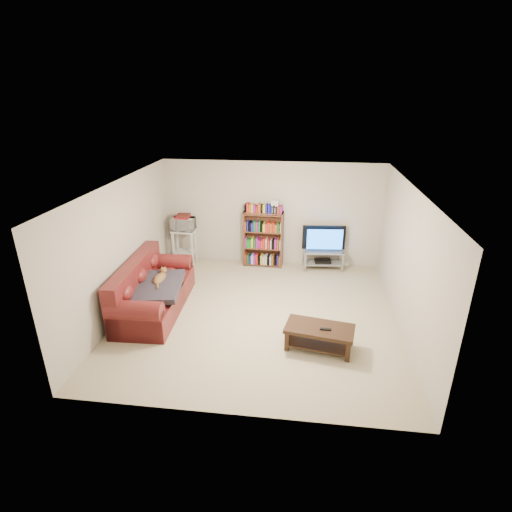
# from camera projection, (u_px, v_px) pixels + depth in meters

# --- Properties ---
(floor) EXTENTS (5.00, 5.00, 0.00)m
(floor) POSITION_uv_depth(u_px,v_px,m) (259.00, 314.00, 7.39)
(floor) COLOR beige
(floor) RESTS_ON ground
(ceiling) EXTENTS (5.00, 5.00, 0.00)m
(ceiling) POSITION_uv_depth(u_px,v_px,m) (259.00, 186.00, 6.47)
(ceiling) COLOR white
(ceiling) RESTS_ON ground
(wall_back) EXTENTS (5.00, 0.00, 5.00)m
(wall_back) POSITION_uv_depth(u_px,v_px,m) (272.00, 214.00, 9.22)
(wall_back) COLOR beige
(wall_back) RESTS_ON ground
(wall_front) EXTENTS (5.00, 0.00, 5.00)m
(wall_front) POSITION_uv_depth(u_px,v_px,m) (233.00, 335.00, 4.64)
(wall_front) COLOR beige
(wall_front) RESTS_ON ground
(wall_left) EXTENTS (0.00, 5.00, 5.00)m
(wall_left) POSITION_uv_depth(u_px,v_px,m) (122.00, 248.00, 7.21)
(wall_left) COLOR beige
(wall_left) RESTS_ON ground
(wall_right) EXTENTS (0.00, 5.00, 5.00)m
(wall_right) POSITION_uv_depth(u_px,v_px,m) (408.00, 261.00, 6.64)
(wall_right) COLOR beige
(wall_right) RESTS_ON ground
(sofa) EXTENTS (1.06, 2.28, 0.96)m
(sofa) POSITION_uv_depth(u_px,v_px,m) (150.00, 293.00, 7.45)
(sofa) COLOR maroon
(sofa) RESTS_ON floor
(blanket) EXTENTS (1.00, 1.22, 0.19)m
(blanket) POSITION_uv_depth(u_px,v_px,m) (157.00, 286.00, 7.20)
(blanket) COLOR #2F2A35
(blanket) RESTS_ON sofa
(cat) EXTENTS (0.27, 0.62, 0.18)m
(cat) POSITION_uv_depth(u_px,v_px,m) (160.00, 279.00, 7.37)
(cat) COLOR brown
(cat) RESTS_ON sofa
(coffee_table) EXTENTS (1.15, 0.71, 0.39)m
(coffee_table) POSITION_uv_depth(u_px,v_px,m) (319.00, 334.00, 6.32)
(coffee_table) COLOR black
(coffee_table) RESTS_ON floor
(remote) EXTENTS (0.18, 0.05, 0.02)m
(remote) POSITION_uv_depth(u_px,v_px,m) (326.00, 329.00, 6.20)
(remote) COLOR black
(remote) RESTS_ON coffee_table
(tv_stand) EXTENTS (0.94, 0.48, 0.45)m
(tv_stand) POSITION_uv_depth(u_px,v_px,m) (323.00, 256.00, 9.17)
(tv_stand) COLOR #999EA3
(tv_stand) RESTS_ON floor
(television) EXTENTS (0.98, 0.21, 0.56)m
(television) POSITION_uv_depth(u_px,v_px,m) (324.00, 239.00, 9.01)
(television) COLOR black
(television) RESTS_ON tv_stand
(dvd_player) EXTENTS (0.38, 0.28, 0.06)m
(dvd_player) POSITION_uv_depth(u_px,v_px,m) (323.00, 261.00, 9.22)
(dvd_player) COLOR black
(dvd_player) RESTS_ON tv_stand
(bookshelf) EXTENTS (0.92, 0.31, 1.31)m
(bookshelf) POSITION_uv_depth(u_px,v_px,m) (263.00, 238.00, 9.22)
(bookshelf) COLOR #562F1D
(bookshelf) RESTS_ON floor
(shelf_clutter) EXTENTS (0.67, 0.21, 0.28)m
(shelf_clutter) POSITION_uv_depth(u_px,v_px,m) (268.00, 207.00, 8.93)
(shelf_clutter) COLOR silver
(shelf_clutter) RESTS_ON bookshelf
(microwave_stand) EXTENTS (0.53, 0.39, 0.84)m
(microwave_stand) POSITION_uv_depth(u_px,v_px,m) (185.00, 242.00, 9.37)
(microwave_stand) COLOR silver
(microwave_stand) RESTS_ON floor
(microwave) EXTENTS (0.53, 0.36, 0.29)m
(microwave) POSITION_uv_depth(u_px,v_px,m) (183.00, 224.00, 9.20)
(microwave) COLOR silver
(microwave) RESTS_ON microwave_stand
(game_boxes) EXTENTS (0.31, 0.27, 0.05)m
(game_boxes) POSITION_uv_depth(u_px,v_px,m) (183.00, 217.00, 9.13)
(game_boxes) COLOR maroon
(game_boxes) RESTS_ON microwave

